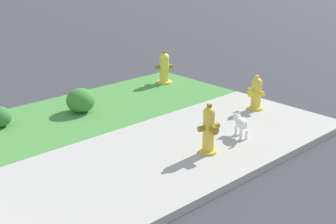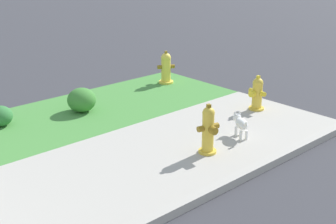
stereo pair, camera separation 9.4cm
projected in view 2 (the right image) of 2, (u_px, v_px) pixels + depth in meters
The scene contains 6 objects.
fire_hydrant_at_driveway at pixel (257, 94), 8.95m from camera, with size 0.35×0.37×0.68m.
fire_hydrant_near_corner at pixel (166, 68), 10.68m from camera, with size 0.39×0.38×0.75m.
fire_hydrant_across_street at pixel (208, 130), 7.07m from camera, with size 0.37×0.34×0.79m.
small_white_dog at pixel (241, 123), 7.72m from camera, with size 0.32×0.44×0.40m.
shrub_bush_far_verge at pixel (0, 116), 8.22m from camera, with size 0.43×0.43×0.36m.
shrub_bush_mid_verge at pixel (82, 100), 8.90m from camera, with size 0.55×0.55×0.46m.
Camera 2 is at (1.35, -4.87, 3.05)m, focal length 50.00 mm.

